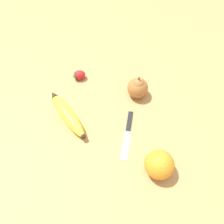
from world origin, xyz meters
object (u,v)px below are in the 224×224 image
at_px(banana, 67,114).
at_px(orange, 159,165).
at_px(pear, 138,87).
at_px(strawberry, 79,75).
at_px(paring_knife, 128,132).

distance_m(banana, orange, 0.35).
height_order(banana, orange, orange).
xyz_separation_m(banana, pear, (0.19, -0.20, 0.02)).
distance_m(pear, strawberry, 0.24).
bearing_deg(paring_knife, pear, -94.11).
relative_size(strawberry, paring_knife, 0.33).
height_order(banana, pear, pear).
bearing_deg(strawberry, pear, 148.58).
relative_size(pear, paring_knife, 0.51).
bearing_deg(orange, paring_knife, 53.07).
distance_m(orange, strawberry, 0.47).
relative_size(banana, paring_knife, 1.09).
xyz_separation_m(orange, strawberry, (0.26, 0.39, -0.02)).
bearing_deg(pear, banana, 133.22).
relative_size(banana, pear, 2.15).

